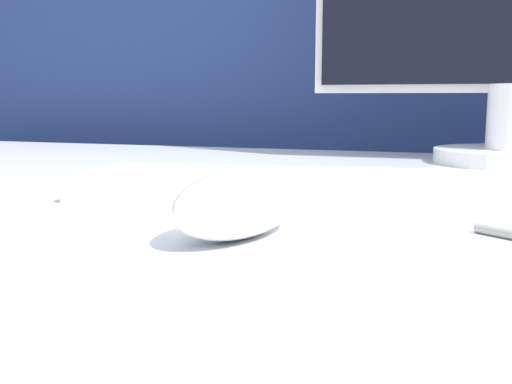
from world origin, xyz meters
name	(u,v)px	position (x,y,z in m)	size (l,w,h in m)	color
partition_panel	(355,148)	(0.00, 0.67, 0.71)	(5.00, 0.03, 1.42)	navy
computer_mouse_near	(239,203)	(0.05, -0.13, 0.74)	(0.09, 0.13, 0.05)	white
keyboard	(284,186)	(0.04, 0.03, 0.73)	(0.39, 0.17, 0.02)	silver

